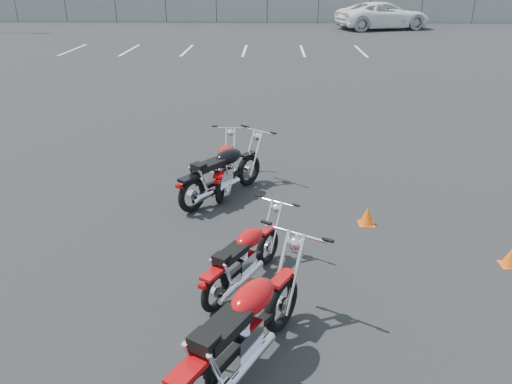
{
  "coord_description": "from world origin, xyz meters",
  "views": [
    {
      "loc": [
        0.42,
        -6.53,
        3.84
      ],
      "look_at": [
        0.2,
        0.6,
        0.65
      ],
      "focal_mm": 35.0,
      "sensor_mm": 36.0,
      "label": 1
    }
  ],
  "objects_px": {
    "motorcycle_front_red": "(225,167)",
    "motorcycle_third_red": "(243,258)",
    "motorcycle_second_black": "(222,173)",
    "motorcycle_rear_red": "(243,331)",
    "white_van": "(384,8)"
  },
  "relations": [
    {
      "from": "motorcycle_second_black",
      "to": "motorcycle_front_red",
      "type": "bearing_deg",
      "value": 87.56
    },
    {
      "from": "motorcycle_front_red",
      "to": "motorcycle_rear_red",
      "type": "relative_size",
      "value": 0.87
    },
    {
      "from": "white_van",
      "to": "motorcycle_rear_red",
      "type": "bearing_deg",
      "value": 149.18
    },
    {
      "from": "motorcycle_second_black",
      "to": "white_van",
      "type": "height_order",
      "value": "white_van"
    },
    {
      "from": "white_van",
      "to": "motorcycle_front_red",
      "type": "bearing_deg",
      "value": 145.87
    },
    {
      "from": "motorcycle_second_black",
      "to": "motorcycle_rear_red",
      "type": "distance_m",
      "value": 4.37
    },
    {
      "from": "motorcycle_second_black",
      "to": "motorcycle_third_red",
      "type": "distance_m",
      "value": 2.81
    },
    {
      "from": "motorcycle_front_red",
      "to": "motorcycle_second_black",
      "type": "xyz_separation_m",
      "value": [
        -0.02,
        -0.45,
        0.05
      ]
    },
    {
      "from": "motorcycle_second_black",
      "to": "motorcycle_rear_red",
      "type": "height_order",
      "value": "motorcycle_rear_red"
    },
    {
      "from": "motorcycle_second_black",
      "to": "motorcycle_rear_red",
      "type": "bearing_deg",
      "value": -81.88
    },
    {
      "from": "motorcycle_front_red",
      "to": "motorcycle_second_black",
      "type": "height_order",
      "value": "motorcycle_second_black"
    },
    {
      "from": "motorcycle_third_red",
      "to": "motorcycle_rear_red",
      "type": "bearing_deg",
      "value": -87.09
    },
    {
      "from": "motorcycle_second_black",
      "to": "motorcycle_rear_red",
      "type": "relative_size",
      "value": 0.88
    },
    {
      "from": "motorcycle_third_red",
      "to": "motorcycle_second_black",
      "type": "bearing_deg",
      "value": 101.04
    },
    {
      "from": "motorcycle_front_red",
      "to": "motorcycle_third_red",
      "type": "relative_size",
      "value": 1.12
    }
  ]
}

